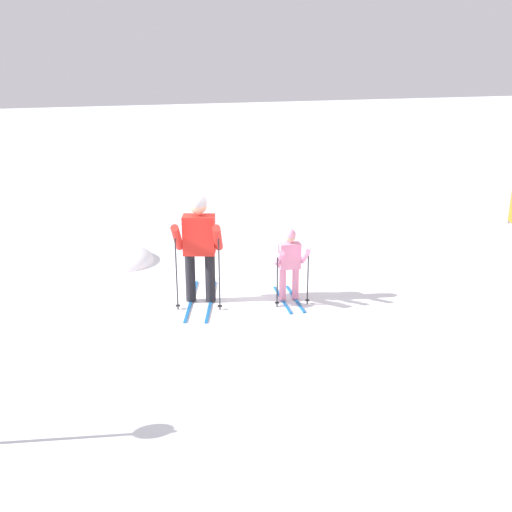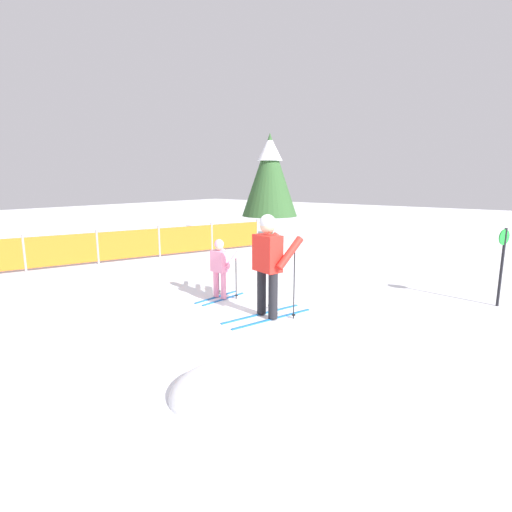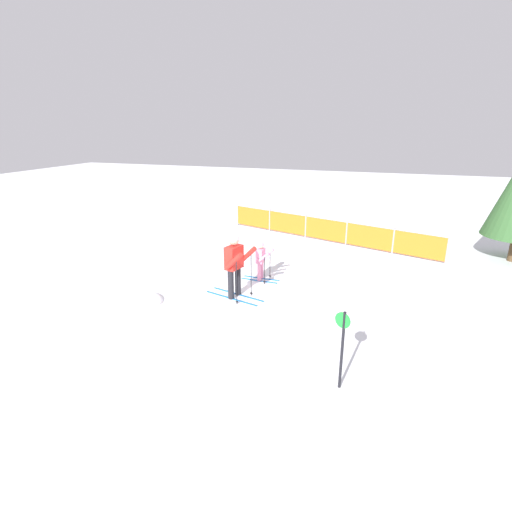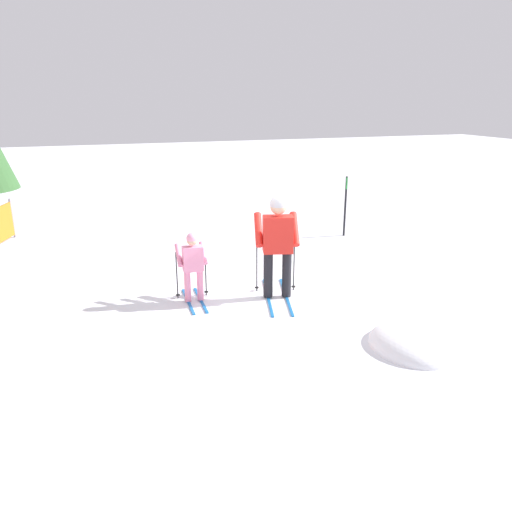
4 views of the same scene
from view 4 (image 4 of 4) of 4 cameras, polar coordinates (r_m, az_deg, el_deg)
The scene contains 5 objects.
ground_plane at distance 8.44m, azimuth 0.72°, elevation -4.73°, with size 60.00×60.00×0.00m, color white.
skier_adult at distance 8.14m, azimuth 2.50°, elevation 2.11°, with size 1.67×0.86×1.74m.
skier_child at distance 8.11m, azimuth -7.24°, elevation -0.64°, with size 1.11×0.55×1.17m.
trail_marker at distance 12.13m, azimuth 10.21°, elevation 6.37°, with size 0.26×0.14×1.44m.
snow_mound at distance 7.17m, azimuth 17.25°, elevation -9.87°, with size 1.27×1.08×0.51m, color white.
Camera 4 is at (-7.32, 2.67, 3.23)m, focal length 35.00 mm.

